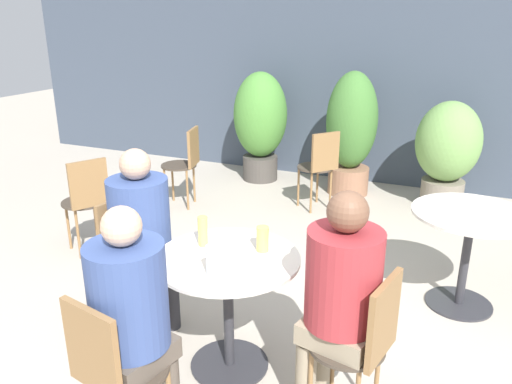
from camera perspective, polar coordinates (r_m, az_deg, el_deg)
name	(u,v)px	position (r m, az deg, el deg)	size (l,w,h in m)	color
ground_plane	(219,381)	(3.06, -4.20, -20.78)	(20.00, 20.00, 0.00)	#B2A899
storefront_wall	(374,59)	(6.21, 13.33, 14.60)	(10.00, 0.06, 3.00)	#3D4756
cafe_table_near	(228,285)	(2.86, -3.22, -10.56)	(0.81, 0.81, 0.72)	#2D2D33
cafe_table_far	(469,236)	(3.75, 23.14, -4.67)	(0.80, 0.80, 0.72)	#2D2D33
bistro_chair_0	(129,250)	(3.38, -14.27, -6.44)	(0.41, 0.39, 0.86)	#42382D
bistro_chair_1	(112,366)	(2.39, -16.17, -18.54)	(0.39, 0.41, 0.86)	#42382D
bistro_chair_2	(364,338)	(2.52, 12.23, -16.03)	(0.41, 0.39, 0.86)	#42382D
bistro_chair_3	(186,159)	(5.39, -8.00, 3.73)	(0.41, 0.39, 0.86)	#42382D
bistro_chair_4	(87,197)	(4.46, -18.78, -0.49)	(0.43, 0.42, 0.86)	#42382D
bistro_chair_5	(320,163)	(5.25, 7.33, 3.34)	(0.44, 0.43, 0.86)	#42382D
seated_person_0	(142,227)	(3.20, -12.88, -3.98)	(0.42, 0.39, 1.23)	#2D2D33
seated_person_1	(132,311)	(2.35, -13.95, -13.06)	(0.36, 0.39, 1.23)	brown
seated_person_2	(339,291)	(2.45, 9.52, -11.15)	(0.40, 0.37, 1.24)	gray
beer_glass_0	(212,260)	(2.57, -5.00, -7.79)	(0.07, 0.07, 0.16)	silver
beer_glass_1	(263,239)	(2.81, 0.76, -5.38)	(0.07, 0.07, 0.15)	#DBC65B
beer_glass_2	(203,231)	(2.88, -6.10, -4.46)	(0.06, 0.06, 0.18)	#DBC65B
potted_plant_0	(260,121)	(6.21, 0.50, 8.10)	(0.66, 0.66, 1.35)	#47423D
potted_plant_1	(351,130)	(5.79, 10.83, 6.95)	(0.58, 0.58, 1.41)	#93664C
potted_plant_2	(447,149)	(5.65, 21.03, 4.62)	(0.67, 0.67, 1.15)	slate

